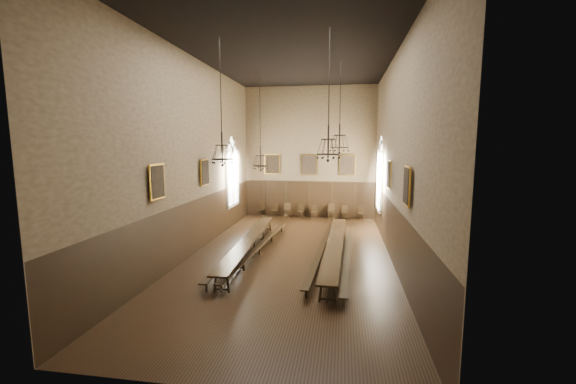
% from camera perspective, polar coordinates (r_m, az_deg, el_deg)
% --- Properties ---
extents(floor, '(9.00, 18.00, 0.02)m').
position_cam_1_polar(floor, '(16.35, 0.34, -10.34)').
color(floor, black).
rests_on(floor, ground).
extents(ceiling, '(9.00, 18.00, 0.02)m').
position_cam_1_polar(ceiling, '(16.06, 0.37, 21.96)').
color(ceiling, black).
rests_on(ceiling, ground).
extents(wall_back, '(9.00, 0.02, 9.00)m').
position_cam_1_polar(wall_back, '(24.51, 3.48, 6.35)').
color(wall_back, '#846E51').
rests_on(wall_back, ground).
extents(wall_front, '(9.00, 0.02, 9.00)m').
position_cam_1_polar(wall_front, '(6.79, -10.93, 3.06)').
color(wall_front, '#846E51').
rests_on(wall_front, ground).
extents(wall_left, '(0.02, 18.00, 9.00)m').
position_cam_1_polar(wall_left, '(16.83, -15.09, 5.55)').
color(wall_left, '#846E51').
rests_on(wall_left, ground).
extents(wall_right, '(0.02, 18.00, 9.00)m').
position_cam_1_polar(wall_right, '(15.55, 17.10, 5.33)').
color(wall_right, '#846E51').
rests_on(wall_right, ground).
extents(wainscot_panelling, '(9.00, 18.00, 2.50)m').
position_cam_1_polar(wainscot_panelling, '(16.01, 0.35, -6.05)').
color(wainscot_panelling, black).
rests_on(wainscot_panelling, floor).
extents(table_left, '(1.07, 9.79, 0.76)m').
position_cam_1_polar(table_left, '(16.67, -6.17, -8.63)').
color(table_left, black).
rests_on(table_left, floor).
extents(table_right, '(0.98, 9.97, 0.78)m').
position_cam_1_polar(table_right, '(15.98, 7.59, -9.34)').
color(table_right, black).
rests_on(table_right, floor).
extents(bench_left_outer, '(0.84, 10.03, 0.45)m').
position_cam_1_polar(bench_left_outer, '(17.02, -8.02, -8.64)').
color(bench_left_outer, black).
rests_on(bench_left_outer, floor).
extents(bench_left_inner, '(0.91, 9.46, 0.43)m').
position_cam_1_polar(bench_left_inner, '(16.55, -4.65, -9.12)').
color(bench_left_inner, black).
rests_on(bench_left_inner, floor).
extents(bench_right_inner, '(0.82, 9.78, 0.44)m').
position_cam_1_polar(bench_right_inner, '(16.26, 5.45, -9.40)').
color(bench_right_inner, black).
rests_on(bench_right_inner, floor).
extents(bench_right_outer, '(0.64, 9.78, 0.44)m').
position_cam_1_polar(bench_right_outer, '(15.86, 9.56, -9.92)').
color(bench_right_outer, black).
rests_on(bench_right_outer, floor).
extents(chair_0, '(0.54, 0.54, 0.95)m').
position_cam_1_polar(chair_0, '(25.09, -4.43, -3.32)').
color(chair_0, black).
rests_on(chair_0, floor).
extents(chair_1, '(0.53, 0.53, 0.96)m').
position_cam_1_polar(chair_1, '(24.90, -2.26, -3.38)').
color(chair_1, black).
rests_on(chair_1, floor).
extents(chair_2, '(0.57, 0.57, 1.01)m').
position_cam_1_polar(chair_2, '(24.64, -0.03, -3.45)').
color(chair_2, black).
rests_on(chair_2, floor).
extents(chair_3, '(0.49, 0.49, 0.92)m').
position_cam_1_polar(chair_3, '(24.58, 2.02, -3.56)').
color(chair_3, black).
rests_on(chair_3, floor).
extents(chair_4, '(0.45, 0.45, 0.91)m').
position_cam_1_polar(chair_4, '(24.42, 4.27, -3.65)').
color(chair_4, black).
rests_on(chair_4, floor).
extents(chair_5, '(0.52, 0.52, 1.04)m').
position_cam_1_polar(chair_5, '(24.33, 7.05, -3.64)').
color(chair_5, black).
rests_on(chair_5, floor).
extents(chair_6, '(0.49, 0.49, 0.92)m').
position_cam_1_polar(chair_6, '(24.43, 9.19, -3.71)').
color(chair_6, black).
rests_on(chair_6, floor).
extents(chair_7, '(0.42, 0.42, 0.94)m').
position_cam_1_polar(chair_7, '(24.39, 11.70, -3.78)').
color(chair_7, black).
rests_on(chair_7, floor).
extents(chandelier_back_left, '(0.81, 0.81, 5.18)m').
position_cam_1_polar(chandelier_back_left, '(18.17, -4.47, 5.38)').
color(chandelier_back_left, black).
rests_on(chandelier_back_left, ceiling).
extents(chandelier_back_right, '(0.93, 0.93, 4.27)m').
position_cam_1_polar(chandelier_back_right, '(17.74, 8.32, 7.97)').
color(chandelier_back_right, black).
rests_on(chandelier_back_right, ceiling).
extents(chandelier_front_left, '(0.83, 0.83, 4.66)m').
position_cam_1_polar(chandelier_front_left, '(13.90, -10.59, 6.53)').
color(chandelier_front_left, black).
rests_on(chandelier_front_left, ceiling).
extents(chandelier_front_right, '(0.82, 0.82, 4.45)m').
position_cam_1_polar(chandelier_front_right, '(12.69, 6.51, 7.45)').
color(chandelier_front_right, black).
rests_on(chandelier_front_right, ceiling).
extents(portrait_back_0, '(1.10, 0.12, 1.40)m').
position_cam_1_polar(portrait_back_0, '(24.79, -2.57, 4.52)').
color(portrait_back_0, gold).
rests_on(portrait_back_0, wall_back).
extents(portrait_back_1, '(1.10, 0.12, 1.40)m').
position_cam_1_polar(portrait_back_1, '(24.41, 3.44, 4.46)').
color(portrait_back_1, gold).
rests_on(portrait_back_1, wall_back).
extents(portrait_back_2, '(1.10, 0.12, 1.40)m').
position_cam_1_polar(portrait_back_2, '(24.30, 9.57, 4.36)').
color(portrait_back_2, gold).
rests_on(portrait_back_2, wall_back).
extents(portrait_left_0, '(0.12, 1.00, 1.30)m').
position_cam_1_polar(portrait_left_0, '(17.74, -13.31, 3.11)').
color(portrait_left_0, gold).
rests_on(portrait_left_0, wall_left).
extents(portrait_left_1, '(0.12, 1.00, 1.30)m').
position_cam_1_polar(portrait_left_1, '(13.69, -20.39, 1.57)').
color(portrait_left_1, gold).
rests_on(portrait_left_1, wall_left).
extents(portrait_right_0, '(0.12, 1.00, 1.30)m').
position_cam_1_polar(portrait_right_0, '(16.57, 16.06, 2.71)').
color(portrait_right_0, gold).
rests_on(portrait_right_0, wall_right).
extents(portrait_right_1, '(0.12, 1.00, 1.30)m').
position_cam_1_polar(portrait_right_1, '(12.14, 18.68, 0.94)').
color(portrait_right_1, gold).
rests_on(portrait_right_1, wall_right).
extents(window_right, '(0.20, 2.20, 4.60)m').
position_cam_1_polar(window_right, '(21.06, 14.65, 2.92)').
color(window_right, white).
rests_on(window_right, wall_right).
extents(window_left, '(0.20, 2.20, 4.60)m').
position_cam_1_polar(window_left, '(22.00, -9.00, 3.26)').
color(window_left, white).
rests_on(window_left, wall_left).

